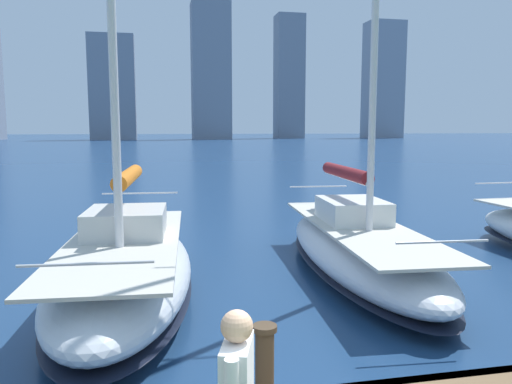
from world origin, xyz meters
TOP-DOWN VIEW (x-y plane):
  - city_skyline at (-13.52, -160.67)m, footprint 170.80×21.80m
  - sailboat_maroon at (-3.25, -7.35)m, footprint 3.03×8.74m
  - sailboat_orange at (2.20, -6.40)m, footprint 3.22×7.98m
  - mooring_post at (0.49, -1.10)m, footprint 0.26×0.26m

SIDE VIEW (x-z plane):
  - sailboat_maroon at x=-3.25m, z-range -5.88..7.34m
  - sailboat_orange at x=2.20m, z-range -5.69..7.22m
  - mooring_post at x=0.49m, z-range 0.62..1.53m
  - city_skyline at x=-13.52m, z-range -2.72..39.14m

